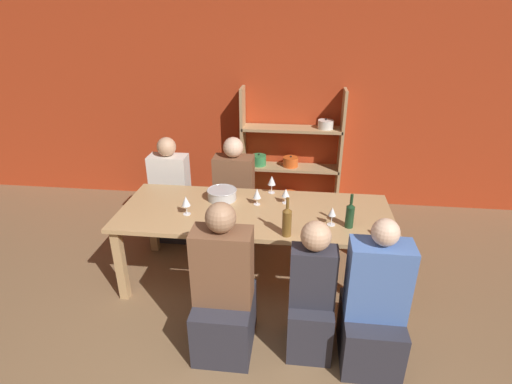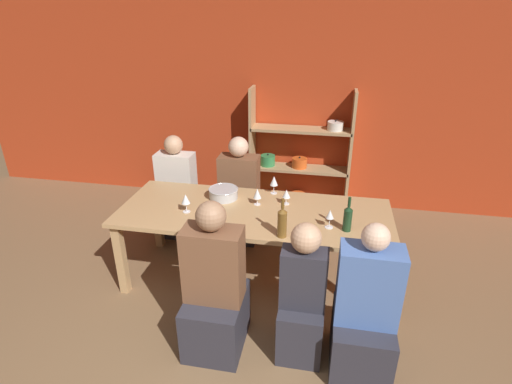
{
  "view_description": "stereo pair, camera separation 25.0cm",
  "coord_description": "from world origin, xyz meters",
  "px_view_note": "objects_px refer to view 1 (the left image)",
  "views": [
    {
      "loc": [
        0.43,
        -1.38,
        2.5
      ],
      "look_at": [
        0.04,
        2.0,
        0.92
      ],
      "focal_mm": 28.0,
      "sensor_mm": 36.0,
      "label": 1
    },
    {
      "loc": [
        0.68,
        -1.35,
        2.5
      ],
      "look_at": [
        0.04,
        2.0,
        0.92
      ],
      "focal_mm": 28.0,
      "sensor_mm": 36.0,
      "label": 2
    }
  ],
  "objects_px": {
    "wine_glass_white_a": "(186,202)",
    "person_near_c": "(311,303)",
    "shelf_unit": "(288,163)",
    "wine_glass_red_a": "(286,193)",
    "person_far_a": "(234,202)",
    "wine_bottle_green": "(350,215)",
    "mixing_bowl": "(222,194)",
    "person_near_b": "(373,312)",
    "dining_table": "(255,219)",
    "wine_glass_red_c": "(386,226)",
    "wine_glass_red_b": "(272,181)",
    "wine_bottle_dark": "(287,221)",
    "person_near_a": "(224,298)",
    "person_far_b": "(172,200)",
    "wine_glass_empty_a": "(332,212)",
    "wine_glass_white_b": "(257,194)"
  },
  "relations": [
    {
      "from": "person_far_a",
      "to": "wine_glass_white_b",
      "type": "bearing_deg",
      "value": 116.12
    },
    {
      "from": "wine_glass_red_c",
      "to": "person_far_b",
      "type": "distance_m",
      "value": 2.54
    },
    {
      "from": "wine_glass_red_a",
      "to": "person_near_b",
      "type": "relative_size",
      "value": 0.12
    },
    {
      "from": "person_far_b",
      "to": "wine_glass_red_b",
      "type": "bearing_deg",
      "value": 162.14
    },
    {
      "from": "person_near_c",
      "to": "person_near_b",
      "type": "bearing_deg",
      "value": -6.9
    },
    {
      "from": "person_near_b",
      "to": "person_near_c",
      "type": "height_order",
      "value": "person_near_b"
    },
    {
      "from": "mixing_bowl",
      "to": "wine_bottle_dark",
      "type": "height_order",
      "value": "wine_bottle_dark"
    },
    {
      "from": "person_near_a",
      "to": "person_far_b",
      "type": "xyz_separation_m",
      "value": [
        -0.95,
        1.7,
        -0.03
      ]
    },
    {
      "from": "wine_glass_white_a",
      "to": "person_far_a",
      "type": "relative_size",
      "value": 0.15
    },
    {
      "from": "person_near_a",
      "to": "wine_glass_white_b",
      "type": "bearing_deg",
      "value": 82.27
    },
    {
      "from": "wine_glass_white_a",
      "to": "shelf_unit",
      "type": "bearing_deg",
      "value": 65.21
    },
    {
      "from": "dining_table",
      "to": "person_far_a",
      "type": "height_order",
      "value": "person_far_a"
    },
    {
      "from": "person_near_c",
      "to": "wine_glass_red_b",
      "type": "bearing_deg",
      "value": 108.19
    },
    {
      "from": "wine_glass_red_a",
      "to": "person_far_a",
      "type": "distance_m",
      "value": 0.99
    },
    {
      "from": "wine_glass_red_a",
      "to": "person_near_c",
      "type": "xyz_separation_m",
      "value": [
        0.26,
        -1.03,
        -0.44
      ]
    },
    {
      "from": "person_near_a",
      "to": "wine_glass_red_b",
      "type": "bearing_deg",
      "value": 78.88
    },
    {
      "from": "dining_table",
      "to": "wine_glass_red_c",
      "type": "height_order",
      "value": "wine_glass_red_c"
    },
    {
      "from": "person_near_a",
      "to": "person_near_b",
      "type": "xyz_separation_m",
      "value": [
        1.12,
        0.0,
        -0.03
      ]
    },
    {
      "from": "wine_glass_red_b",
      "to": "person_near_b",
      "type": "relative_size",
      "value": 0.15
    },
    {
      "from": "person_far_a",
      "to": "person_near_b",
      "type": "xyz_separation_m",
      "value": [
        1.33,
        -1.72,
        0.0
      ]
    },
    {
      "from": "mixing_bowl",
      "to": "person_far_a",
      "type": "bearing_deg",
      "value": 88.84
    },
    {
      "from": "wine_glass_white_a",
      "to": "wine_glass_red_a",
      "type": "bearing_deg",
      "value": 20.69
    },
    {
      "from": "mixing_bowl",
      "to": "person_near_b",
      "type": "relative_size",
      "value": 0.24
    },
    {
      "from": "person_near_a",
      "to": "person_far_a",
      "type": "relative_size",
      "value": 1.05
    },
    {
      "from": "wine_bottle_dark",
      "to": "person_near_c",
      "type": "height_order",
      "value": "person_near_c"
    },
    {
      "from": "person_far_a",
      "to": "wine_bottle_green",
      "type": "bearing_deg",
      "value": 138.6
    },
    {
      "from": "wine_glass_white_a",
      "to": "wine_bottle_green",
      "type": "bearing_deg",
      "value": -2.65
    },
    {
      "from": "person_near_b",
      "to": "person_far_b",
      "type": "distance_m",
      "value": 2.68
    },
    {
      "from": "person_near_c",
      "to": "wine_glass_red_a",
      "type": "bearing_deg",
      "value": 104.04
    },
    {
      "from": "shelf_unit",
      "to": "person_far_b",
      "type": "relative_size",
      "value": 1.33
    },
    {
      "from": "person_near_a",
      "to": "person_near_b",
      "type": "relative_size",
      "value": 1.05
    },
    {
      "from": "wine_bottle_dark",
      "to": "person_far_a",
      "type": "xyz_separation_m",
      "value": [
        -0.65,
        1.24,
        -0.47
      ]
    },
    {
      "from": "wine_glass_white_b",
      "to": "person_near_a",
      "type": "distance_m",
      "value": 1.12
    },
    {
      "from": "wine_glass_red_b",
      "to": "person_near_c",
      "type": "distance_m",
      "value": 1.4
    },
    {
      "from": "dining_table",
      "to": "wine_glass_white_b",
      "type": "bearing_deg",
      "value": 88.01
    },
    {
      "from": "wine_glass_white_a",
      "to": "person_near_c",
      "type": "bearing_deg",
      "value": -31.11
    },
    {
      "from": "wine_glass_red_c",
      "to": "person_far_a",
      "type": "bearing_deg",
      "value": 140.58
    },
    {
      "from": "mixing_bowl",
      "to": "person_near_a",
      "type": "bearing_deg",
      "value": -78.85
    },
    {
      "from": "wine_glass_empty_a",
      "to": "person_near_a",
      "type": "relative_size",
      "value": 0.13
    },
    {
      "from": "mixing_bowl",
      "to": "wine_glass_red_b",
      "type": "distance_m",
      "value": 0.52
    },
    {
      "from": "mixing_bowl",
      "to": "person_near_a",
      "type": "distance_m",
      "value": 1.18
    },
    {
      "from": "wine_glass_red_a",
      "to": "wine_glass_white_b",
      "type": "relative_size",
      "value": 0.91
    },
    {
      "from": "shelf_unit",
      "to": "wine_glass_red_b",
      "type": "height_order",
      "value": "shelf_unit"
    },
    {
      "from": "wine_glass_empty_a",
      "to": "wine_bottle_green",
      "type": "bearing_deg",
      "value": -7.66
    },
    {
      "from": "shelf_unit",
      "to": "wine_glass_red_a",
      "type": "relative_size",
      "value": 10.61
    },
    {
      "from": "wine_glass_white_b",
      "to": "wine_glass_empty_a",
      "type": "distance_m",
      "value": 0.76
    },
    {
      "from": "mixing_bowl",
      "to": "wine_glass_white_a",
      "type": "xyz_separation_m",
      "value": [
        -0.26,
        -0.35,
        0.07
      ]
    },
    {
      "from": "wine_bottle_green",
      "to": "wine_glass_white_a",
      "type": "distance_m",
      "value": 1.46
    },
    {
      "from": "wine_glass_red_a",
      "to": "wine_glass_red_c",
      "type": "bearing_deg",
      "value": -33.57
    },
    {
      "from": "wine_bottle_dark",
      "to": "person_near_a",
      "type": "bearing_deg",
      "value": -132.93
    }
  ]
}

